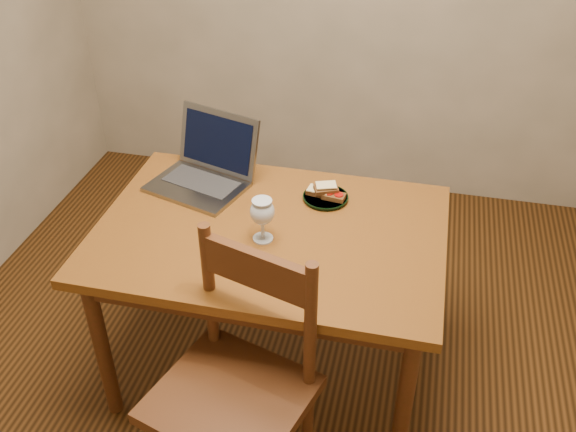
% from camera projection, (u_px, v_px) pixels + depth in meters
% --- Properties ---
extents(floor, '(3.20, 3.20, 0.02)m').
position_uv_depth(floor, '(280.00, 369.00, 2.82)').
color(floor, black).
rests_on(floor, ground).
extents(table, '(1.30, 0.90, 0.74)m').
position_uv_depth(table, '(270.00, 247.00, 2.45)').
color(table, '#51260D').
rests_on(table, floor).
extents(chair, '(0.58, 0.57, 0.50)m').
position_uv_depth(chair, '(235.00, 380.00, 2.06)').
color(chair, '#40250D').
rests_on(chair, floor).
extents(plate, '(0.18, 0.18, 0.02)m').
position_uv_depth(plate, '(325.00, 198.00, 2.56)').
color(plate, black).
rests_on(plate, table).
extents(sandwich_cheese, '(0.10, 0.07, 0.03)m').
position_uv_depth(sandwich_cheese, '(319.00, 191.00, 2.56)').
color(sandwich_cheese, '#381E0C').
rests_on(sandwich_cheese, plate).
extents(sandwich_tomato, '(0.09, 0.06, 0.03)m').
position_uv_depth(sandwich_tomato, '(334.00, 195.00, 2.53)').
color(sandwich_tomato, '#381E0C').
rests_on(sandwich_tomato, plate).
extents(sandwich_top, '(0.11, 0.09, 0.03)m').
position_uv_depth(sandwich_top, '(326.00, 188.00, 2.54)').
color(sandwich_top, '#381E0C').
rests_on(sandwich_top, plate).
extents(milk_glass, '(0.09, 0.09, 0.17)m').
position_uv_depth(milk_glass, '(262.00, 220.00, 2.30)').
color(milk_glass, white).
rests_on(milk_glass, table).
extents(laptop, '(0.46, 0.43, 0.27)m').
position_uv_depth(laptop, '(207.00, 165.00, 2.64)').
color(laptop, slate).
rests_on(laptop, table).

